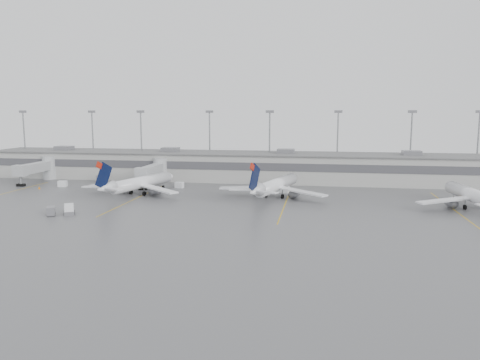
% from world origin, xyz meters
% --- Properties ---
extents(ground, '(260.00, 260.00, 0.00)m').
position_xyz_m(ground, '(0.00, 0.00, 0.00)').
color(ground, '#535355').
rests_on(ground, ground).
extents(terminal, '(152.00, 17.00, 9.45)m').
position_xyz_m(terminal, '(-0.01, 57.98, 4.17)').
color(terminal, '#A2A29D').
rests_on(terminal, ground).
extents(light_masts, '(142.40, 8.00, 20.60)m').
position_xyz_m(light_masts, '(0.00, 63.75, 12.03)').
color(light_masts, gray).
rests_on(light_masts, ground).
extents(jet_bridge_left, '(4.00, 17.20, 7.00)m').
position_xyz_m(jet_bridge_left, '(-55.50, 45.72, 3.87)').
color(jet_bridge_left, '#989A9D').
rests_on(jet_bridge_left, ground).
extents(jet_bridge_right, '(4.00, 17.20, 7.00)m').
position_xyz_m(jet_bridge_right, '(-20.50, 45.72, 3.87)').
color(jet_bridge_right, '#989A9D').
rests_on(jet_bridge_right, ground).
extents(stand_markings, '(105.25, 40.00, 0.01)m').
position_xyz_m(stand_markings, '(-0.00, 24.00, 0.01)').
color(stand_markings, gold).
rests_on(stand_markings, ground).
extents(jet_mid_left, '(25.09, 28.55, 9.50)m').
position_xyz_m(jet_mid_left, '(-18.78, 29.02, 2.95)').
color(jet_mid_left, white).
rests_on(jet_mid_left, ground).
extents(jet_mid_right, '(25.76, 29.27, 9.69)m').
position_xyz_m(jet_mid_right, '(14.53, 30.68, 3.01)').
color(jet_mid_right, white).
rests_on(jet_mid_right, ground).
extents(jet_far_right, '(25.30, 28.53, 9.26)m').
position_xyz_m(jet_far_right, '(56.67, 24.43, 2.88)').
color(jet_far_right, white).
rests_on(jet_far_right, ground).
extents(baggage_tug, '(3.25, 3.74, 2.05)m').
position_xyz_m(baggage_tug, '(-23.81, 5.39, 0.80)').
color(baggage_tug, white).
rests_on(baggage_tug, ground).
extents(baggage_cart, '(2.62, 3.06, 1.71)m').
position_xyz_m(baggage_cart, '(-27.01, 4.19, 0.89)').
color(baggage_cart, slate).
rests_on(baggage_cart, ground).
extents(gse_uld_a, '(2.42, 1.79, 1.58)m').
position_xyz_m(gse_uld_a, '(-43.96, 37.38, 0.79)').
color(gse_uld_a, white).
rests_on(gse_uld_a, ground).
extents(gse_uld_b, '(2.37, 1.80, 1.51)m').
position_xyz_m(gse_uld_b, '(-12.12, 40.95, 0.76)').
color(gse_uld_b, white).
rests_on(gse_uld_b, ground).
extents(gse_uld_c, '(2.85, 2.20, 1.81)m').
position_xyz_m(gse_uld_c, '(16.08, 37.84, 0.90)').
color(gse_uld_c, white).
rests_on(gse_uld_c, ground).
extents(gse_loader, '(3.09, 4.08, 2.27)m').
position_xyz_m(gse_loader, '(-36.51, 45.29, 1.14)').
color(gse_loader, slate).
rests_on(gse_loader, ground).
extents(cone_a, '(0.51, 0.51, 0.80)m').
position_xyz_m(cone_a, '(-47.81, 32.50, 0.40)').
color(cone_a, orange).
rests_on(cone_a, ground).
extents(cone_b, '(0.49, 0.49, 0.78)m').
position_xyz_m(cone_b, '(-17.68, 35.29, 0.39)').
color(cone_b, orange).
rests_on(cone_b, ground).
extents(cone_c, '(0.43, 0.43, 0.68)m').
position_xyz_m(cone_c, '(18.58, 40.99, 0.34)').
color(cone_c, orange).
rests_on(cone_c, ground).
extents(cone_d, '(0.48, 0.48, 0.76)m').
position_xyz_m(cone_d, '(54.42, 34.33, 0.38)').
color(cone_d, orange).
rests_on(cone_d, ground).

